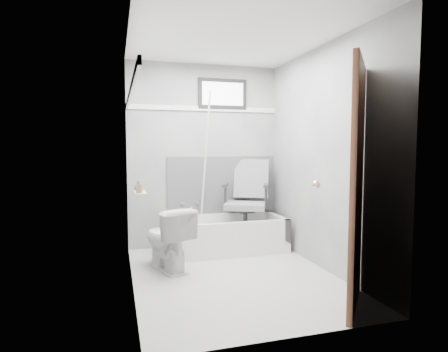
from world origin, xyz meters
name	(u,v)px	position (x,y,z in m)	size (l,w,h in m)	color
floor	(234,276)	(0.00, 0.00, 0.00)	(2.60, 2.60, 0.00)	silver
ceiling	(234,35)	(0.00, 0.00, 2.40)	(2.60, 2.60, 0.00)	silver
wall_back	(204,156)	(0.00, 1.30, 1.20)	(2.00, 0.02, 2.40)	slate
wall_front	(293,164)	(0.00, -1.30, 1.20)	(2.00, 0.02, 2.40)	slate
wall_left	(131,160)	(-1.00, 0.00, 1.20)	(0.02, 2.60, 2.40)	slate
wall_right	(323,158)	(1.00, 0.00, 1.20)	(0.02, 2.60, 2.40)	slate
bathtub	(225,234)	(0.18, 0.93, 0.21)	(1.50, 0.70, 0.42)	white
office_chair	(245,199)	(0.47, 0.98, 0.64)	(0.60, 0.60, 1.04)	slate
toilet	(167,239)	(-0.62, 0.39, 0.33)	(0.38, 0.68, 0.67)	white
door	(410,189)	(0.98, -1.28, 1.00)	(0.78, 0.78, 2.00)	#562E20
window	(222,94)	(0.25, 1.29, 2.02)	(0.66, 0.04, 0.40)	black
backerboard	(222,185)	(0.25, 1.29, 0.80)	(1.50, 0.02, 0.78)	#4C4C4F
trim_back	(204,109)	(0.00, 1.29, 1.82)	(2.00, 0.02, 0.06)	white
trim_left	(131,92)	(-0.99, 0.00, 1.82)	(0.02, 2.60, 0.06)	white
pole	(205,168)	(-0.05, 1.06, 1.05)	(0.02, 0.02, 1.95)	white
shelf	(140,193)	(-0.93, -0.13, 0.90)	(0.10, 0.32, 0.03)	silver
soap_bottle_a	(139,187)	(-0.94, -0.21, 0.97)	(0.05, 0.05, 0.11)	#9F804F
soap_bottle_b	(138,186)	(-0.94, -0.07, 0.96)	(0.07, 0.07, 0.09)	#476282
faucet	(190,205)	(-0.20, 1.27, 0.55)	(0.26, 0.10, 0.16)	silver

